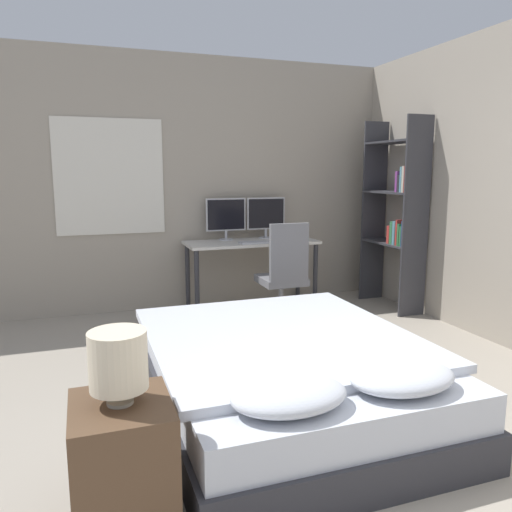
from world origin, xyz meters
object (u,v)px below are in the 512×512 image
object	(u,v)px
desk	(251,250)
monitor_right	(266,215)
office_chair	(283,285)
nightstand	(123,468)
bedside_lamp	(118,361)
computer_mouse	(281,240)
keyboard	(257,242)
bookshelf	(398,209)
monitor_left	(226,216)
bed	(286,375)

from	to	relation	value
desk	monitor_right	xyz separation A→B (m)	(0.23, 0.18, 0.36)
monitor_right	office_chair	world-z (taller)	monitor_right
nightstand	bedside_lamp	xyz separation A→B (m)	(0.00, 0.00, 0.46)
monitor_right	computer_mouse	distance (m)	0.43
keyboard	office_chair	bearing A→B (deg)	-78.25
monitor_right	bookshelf	world-z (taller)	bookshelf
desk	bookshelf	size ratio (longest dim) A/B	0.70
keyboard	computer_mouse	bearing A→B (deg)	0.00
nightstand	bookshelf	world-z (taller)	bookshelf
desk	office_chair	distance (m)	0.72
office_chair	bookshelf	bearing A→B (deg)	4.95
desk	monitor_right	bearing A→B (deg)	37.39
bedside_lamp	monitor_left	xyz separation A→B (m)	(1.39, 3.29, 0.25)
bed	desk	size ratio (longest dim) A/B	1.42
computer_mouse	desk	bearing A→B (deg)	147.38
bookshelf	computer_mouse	bearing A→B (deg)	162.75
nightstand	monitor_right	distance (m)	3.84
desk	keyboard	world-z (taller)	keyboard
monitor_right	computer_mouse	size ratio (longest dim) A/B	6.52
office_chair	bookshelf	world-z (taller)	bookshelf
desk	office_chair	bearing A→B (deg)	-81.29
office_chair	monitor_left	bearing A→B (deg)	111.69
bedside_lamp	desk	size ratio (longest dim) A/B	0.21
bed	keyboard	bearing A→B (deg)	75.12
desk	office_chair	size ratio (longest dim) A/B	1.41
bed	computer_mouse	distance (m)	2.40
bed	monitor_right	xyz separation A→B (m)	(0.81, 2.54, 0.76)
keyboard	bookshelf	distance (m)	1.55
monitor_right	bookshelf	distance (m)	1.44
bedside_lamp	computer_mouse	xyz separation A→B (m)	(1.89, 2.94, 0.01)
computer_mouse	bedside_lamp	bearing A→B (deg)	-122.84
desk	keyboard	size ratio (longest dim) A/B	3.87
monitor_left	bookshelf	bearing A→B (deg)	-23.05
bedside_lamp	monitor_left	distance (m)	3.58
keyboard	bookshelf	bearing A→B (deg)	-14.18
keyboard	desk	bearing A→B (deg)	90.00
bookshelf	keyboard	bearing A→B (deg)	165.82
bedside_lamp	bookshelf	bearing A→B (deg)	39.69
nightstand	keyboard	distance (m)	3.39
desk	computer_mouse	xyz separation A→B (m)	(0.27, -0.17, 0.12)
bed	bookshelf	xyz separation A→B (m)	(2.05, 1.82, 0.85)
desk	computer_mouse	bearing A→B (deg)	-32.62
bed	desk	distance (m)	2.47
bed	bedside_lamp	world-z (taller)	bedside_lamp
nightstand	desk	distance (m)	3.53
bed	monitor_left	distance (m)	2.67
bed	bookshelf	size ratio (longest dim) A/B	0.99
monitor_left	keyboard	bearing A→B (deg)	-56.55
nightstand	computer_mouse	size ratio (longest dim) A/B	8.13
bedside_lamp	monitor_right	distance (m)	3.78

